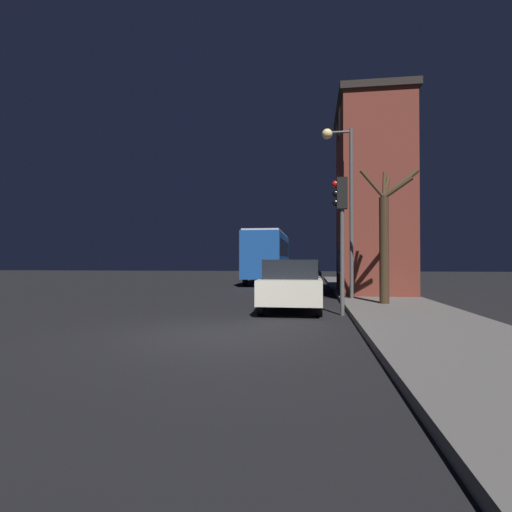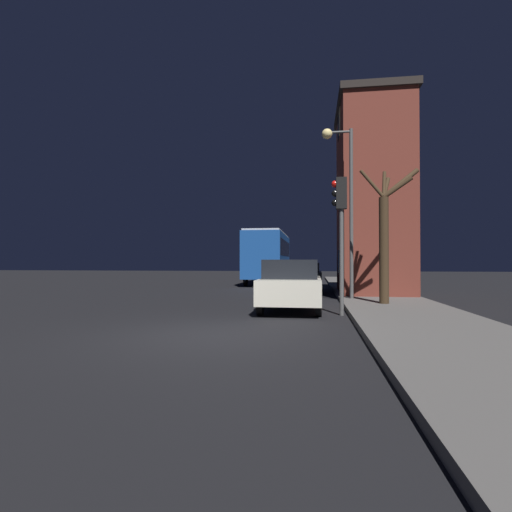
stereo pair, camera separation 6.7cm
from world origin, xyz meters
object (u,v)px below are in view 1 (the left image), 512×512
Objects in this scene: bare_tree at (386,233)px; streetlamp at (343,184)px; bus at (268,254)px; traffic_light at (341,216)px; car_mid_lane at (303,276)px; car_near_lane at (292,285)px.

streetlamp is at bearing 127.06° from bare_tree.
bare_tree reaches higher than bus.
car_mid_lane is at bearing 97.86° from traffic_light.
traffic_light reaches higher than bus.
bare_tree is at bearing -68.22° from car_mid_lane.
traffic_light is 0.86× the size of bare_tree.
car_near_lane is at bearing -158.21° from bare_tree.
bus is 7.57m from car_mid_lane.
traffic_light is (-0.34, -3.83, -1.64)m from streetlamp.
traffic_light is at bearing -31.67° from car_near_lane.
car_near_lane is at bearing 148.33° from traffic_light.
bus is 1.93× the size of car_mid_lane.
car_near_lane is at bearing -80.79° from bus.
bus is at bearing 108.90° from streetlamp.
bare_tree is at bearing 21.79° from car_near_lane.
traffic_light is 2.65m from car_near_lane.
traffic_light is 0.84× the size of car_mid_lane.
bare_tree is 0.51× the size of bus.
streetlamp is 1.38× the size of car_mid_lane.
bare_tree is 3.72m from car_near_lane.
car_mid_lane is at bearing 89.03° from car_near_lane.
bare_tree is 15.36m from bus.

